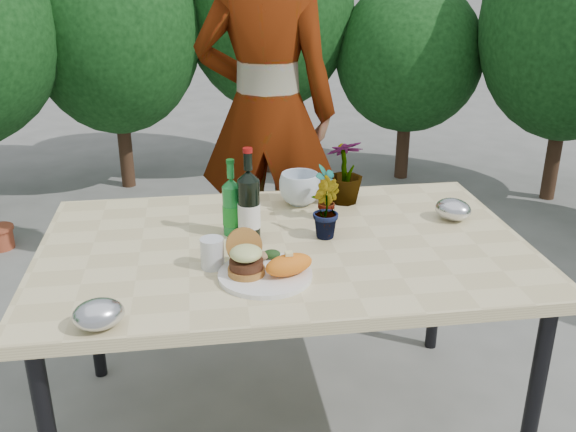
{
  "coord_description": "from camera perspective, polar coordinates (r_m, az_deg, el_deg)",
  "views": [
    {
      "loc": [
        -0.26,
        -1.9,
        1.64
      ],
      "look_at": [
        0.0,
        -0.08,
        0.88
      ],
      "focal_mm": 40.0,
      "sensor_mm": 36.0,
      "label": 1
    }
  ],
  "objects": [
    {
      "name": "plastic_cup",
      "position": [
        1.96,
        -6.75,
        -3.3
      ],
      "size": [
        0.07,
        0.07,
        0.09
      ],
      "primitive_type": "cylinder",
      "color": "silver",
      "rests_on": "patio_table"
    },
    {
      "name": "person",
      "position": [
        3.09,
        -1.94,
        9.15
      ],
      "size": [
        0.76,
        0.59,
        1.86
      ],
      "primitive_type": "imported",
      "rotation": [
        0.0,
        0.0,
        2.91
      ],
      "color": "#94654A",
      "rests_on": "ground"
    },
    {
      "name": "burger_stack",
      "position": [
        1.89,
        -3.79,
        -3.66
      ],
      "size": [
        0.11,
        0.16,
        0.11
      ],
      "color": "#B7722D",
      "rests_on": "dinner_plate"
    },
    {
      "name": "seedling_mid",
      "position": [
        2.14,
        3.28,
        0.63
      ],
      "size": [
        0.1,
        0.12,
        0.2
      ],
      "primitive_type": "imported",
      "rotation": [
        0.0,
        0.0,
        1.72
      ],
      "color": "#26591E",
      "rests_on": "patio_table"
    },
    {
      "name": "foil_packet_left",
      "position": [
        1.72,
        -16.5,
        -8.37
      ],
      "size": [
        0.16,
        0.14,
        0.08
      ],
      "primitive_type": "ellipsoid",
      "rotation": [
        0.0,
        0.0,
        0.26
      ],
      "color": "silver",
      "rests_on": "patio_table"
    },
    {
      "name": "grilled_veg",
      "position": [
        1.98,
        -1.85,
        -3.46
      ],
      "size": [
        0.08,
        0.05,
        0.03
      ],
      "color": "olive",
      "rests_on": "dinner_plate"
    },
    {
      "name": "shrub_hedge",
      "position": [
        3.7,
        -4.36,
        14.0
      ],
      "size": [
        6.74,
        5.03,
        2.04
      ],
      "color": "#382316",
      "rests_on": "ground"
    },
    {
      "name": "seedling_left",
      "position": [
        2.28,
        3.42,
        2.1
      ],
      "size": [
        0.12,
        0.12,
        0.2
      ],
      "primitive_type": "imported",
      "rotation": [
        0.0,
        0.0,
        0.8
      ],
      "color": "#2A5C1F",
      "rests_on": "patio_table"
    },
    {
      "name": "terracotta_pot",
      "position": [
        4.18,
        -24.22,
        -1.72
      ],
      "size": [
        0.17,
        0.17,
        0.14
      ],
      "color": "#A3452A",
      "rests_on": "ground"
    },
    {
      "name": "sparkling_water",
      "position": [
        2.16,
        -5.02,
        0.78
      ],
      "size": [
        0.06,
        0.06,
        0.26
      ],
      "rotation": [
        0.0,
        0.0,
        -0.12
      ],
      "color": "#17802F",
      "rests_on": "patio_table"
    },
    {
      "name": "dinner_plate",
      "position": [
        1.9,
        -2.04,
        -5.25
      ],
      "size": [
        0.28,
        0.28,
        0.01
      ],
      "primitive_type": "cylinder",
      "color": "white",
      "rests_on": "patio_table"
    },
    {
      "name": "patio_table",
      "position": [
        2.14,
        -0.31,
        -3.82
      ],
      "size": [
        1.6,
        1.0,
        0.75
      ],
      "color": "beige",
      "rests_on": "ground"
    },
    {
      "name": "seedling_right",
      "position": [
        2.44,
        5.12,
        3.99
      ],
      "size": [
        0.16,
        0.16,
        0.25
      ],
      "primitive_type": "imported",
      "rotation": [
        0.0,
        0.0,
        3.32
      ],
      "color": "#27511B",
      "rests_on": "patio_table"
    },
    {
      "name": "foil_packet_right",
      "position": [
        2.37,
        14.45,
        0.57
      ],
      "size": [
        0.17,
        0.17,
        0.08
      ],
      "primitive_type": "ellipsoid",
      "rotation": [
        0.0,
        0.0,
        2.3
      ],
      "color": "silver",
      "rests_on": "patio_table"
    },
    {
      "name": "sweet_potato",
      "position": [
        1.88,
        0.08,
        -4.35
      ],
      "size": [
        0.17,
        0.12,
        0.06
      ],
      "primitive_type": "ellipsoid",
      "rotation": [
        0.0,
        0.0,
        0.35
      ],
      "color": "orange",
      "rests_on": "dinner_plate"
    },
    {
      "name": "ground",
      "position": [
        2.53,
        -0.27,
        -18.04
      ],
      "size": [
        80.0,
        80.0,
        0.0
      ],
      "primitive_type": "plane",
      "color": "#61605C",
      "rests_on": "ground"
    },
    {
      "name": "blue_bowl",
      "position": [
        2.43,
        1.05,
        2.43
      ],
      "size": [
        0.17,
        0.17,
        0.12
      ],
      "primitive_type": "imported",
      "rotation": [
        0.0,
        0.0,
        -0.08
      ],
      "color": "silver",
      "rests_on": "patio_table"
    },
    {
      "name": "wine_bottle",
      "position": [
        2.12,
        -3.49,
        0.89
      ],
      "size": [
        0.08,
        0.08,
        0.31
      ],
      "rotation": [
        0.0,
        0.0,
        -0.41
      ],
      "color": "black",
      "rests_on": "patio_table"
    }
  ]
}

